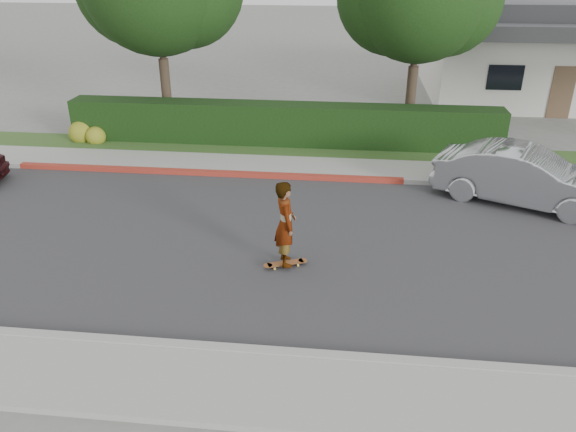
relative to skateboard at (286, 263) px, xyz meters
name	(u,v)px	position (x,y,z in m)	size (l,w,h in m)	color
ground	(373,248)	(1.94, 1.08, -0.09)	(120.00, 120.00, 0.00)	slate
road	(373,247)	(1.94, 1.08, -0.08)	(60.00, 8.00, 0.01)	#2D2D30
curb_near	(380,361)	(1.94, -3.02, -0.01)	(60.00, 0.20, 0.15)	#9E9E99
sidewalk_near	(382,400)	(1.94, -3.92, -0.03)	(60.00, 1.60, 0.12)	gray
curb_far	(370,180)	(1.94, 5.18, -0.01)	(60.00, 0.20, 0.15)	#9E9E99
curb_red_section	(206,173)	(-3.06, 5.18, -0.01)	(12.00, 0.21, 0.15)	#9C2F22
sidewalk_far	(369,169)	(1.94, 6.08, -0.03)	(60.00, 1.60, 0.12)	gray
planting_strip	(368,153)	(1.94, 7.68, -0.04)	(60.00, 1.60, 0.10)	#2D4C1E
hedge	(282,125)	(-1.06, 8.28, 0.66)	(15.00, 1.00, 1.50)	black
flowering_shrub	(86,134)	(-8.07, 7.82, 0.25)	(1.40, 1.00, 0.90)	#2D4C19
house	(542,50)	(9.94, 17.08, 2.01)	(10.60, 8.60, 4.30)	beige
skateboard	(286,263)	(0.00, 0.00, 0.00)	(0.99, 0.55, 0.09)	gold
skateboarder	(285,224)	(0.00, 0.00, 0.97)	(0.70, 0.46, 1.91)	white
car_silver	(524,177)	(6.00, 4.12, 0.68)	(1.63, 4.68, 1.54)	#B7BABE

